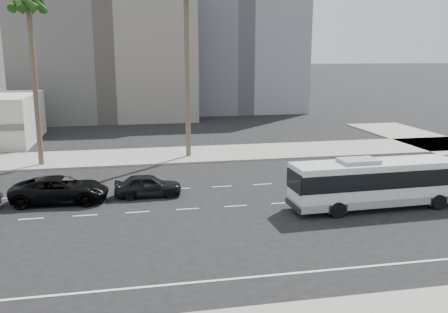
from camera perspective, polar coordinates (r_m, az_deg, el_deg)
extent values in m
plane|color=black|center=(30.61, 6.92, -5.54)|extent=(700.00, 700.00, 0.00)
cube|color=gray|center=(45.09, 0.82, 0.46)|extent=(120.00, 7.00, 0.15)
cube|color=#605E5A|center=(72.71, -13.71, 11.71)|extent=(24.00, 18.00, 18.00)
cube|color=slate|center=(81.58, 1.00, 14.88)|extent=(20.00, 20.00, 26.00)
cube|color=beige|center=(278.04, -10.08, 14.74)|extent=(42.00, 42.00, 44.00)
cube|color=#4A515B|center=(264.55, 0.67, 17.88)|extent=(26.00, 26.00, 70.00)
cube|color=#4A515B|center=(299.08, 4.32, 16.24)|extent=(22.00, 22.00, 60.00)
cube|color=silver|center=(30.59, 17.84, -2.80)|extent=(10.89, 2.74, 2.42)
cube|color=black|center=(30.51, 17.88, -2.21)|extent=(10.95, 2.80, 1.03)
cube|color=gray|center=(30.87, 17.71, -4.72)|extent=(10.91, 2.78, 0.47)
cube|color=gray|center=(29.64, 15.64, -0.53)|extent=(2.29, 1.57, 0.28)
cylinder|color=black|center=(31.76, 24.22, -5.03)|extent=(0.93, 0.28, 0.93)
cylinder|color=black|center=(33.64, 21.89, -3.89)|extent=(0.93, 0.28, 0.93)
cylinder|color=black|center=(28.51, 13.23, -6.16)|extent=(0.93, 0.28, 0.93)
cylinder|color=black|center=(30.59, 11.39, -4.80)|extent=(0.93, 0.28, 0.93)
imported|color=black|center=(32.03, -9.03, -3.40)|extent=(1.83, 4.41, 1.49)
imported|color=black|center=(32.09, -18.89, -3.74)|extent=(3.10, 6.12, 1.66)
cylinder|color=brown|center=(42.61, -4.39, 9.50)|extent=(0.40, 0.40, 14.54)
cylinder|color=brown|center=(42.11, -21.51, 7.52)|extent=(0.40, 0.40, 12.88)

